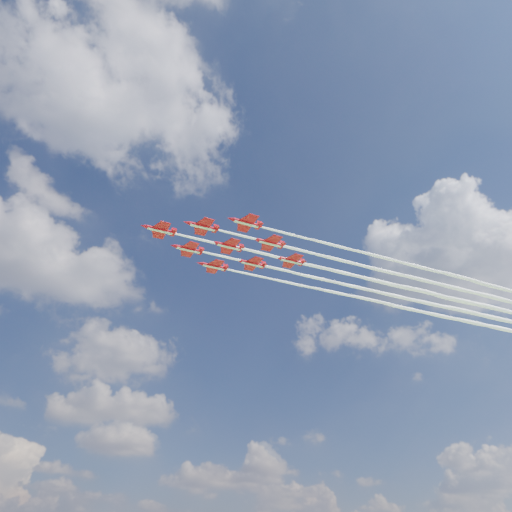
# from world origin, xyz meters

# --- Properties ---
(jet_lead) EXTENTS (144.47, 9.43, 2.76)m
(jet_lead) POSITION_xyz_m (38.18, 1.12, 89.00)
(jet_lead) COLOR red
(jet_row2_port) EXTENTS (144.47, 9.43, 2.76)m
(jet_row2_port) POSITION_xyz_m (49.34, -5.98, 89.00)
(jet_row2_port) COLOR red
(jet_row2_starb) EXTENTS (144.47, 9.43, 2.76)m
(jet_row2_starb) POSITION_xyz_m (49.40, 8.12, 89.00)
(jet_row2_starb) COLOR red
(jet_row3_port) EXTENTS (144.47, 9.43, 2.76)m
(jet_row3_port) POSITION_xyz_m (60.50, -13.08, 89.00)
(jet_row3_port) COLOR red
(jet_row3_centre) EXTENTS (144.47, 9.43, 2.76)m
(jet_row3_centre) POSITION_xyz_m (60.56, 1.01, 89.00)
(jet_row3_centre) COLOR red
(jet_row3_starb) EXTENTS (144.47, 9.43, 2.76)m
(jet_row3_starb) POSITION_xyz_m (60.63, 15.11, 89.00)
(jet_row3_starb) COLOR red
(jet_row4_port) EXTENTS (144.47, 9.43, 2.76)m
(jet_row4_port) POSITION_xyz_m (71.72, -6.09, 89.00)
(jet_row4_port) COLOR red
(jet_row4_starb) EXTENTS (144.47, 9.43, 2.76)m
(jet_row4_starb) POSITION_xyz_m (71.79, 8.01, 89.00)
(jet_row4_starb) COLOR red
(jet_tail) EXTENTS (144.47, 9.43, 2.76)m
(jet_tail) POSITION_xyz_m (82.95, 0.91, 89.00)
(jet_tail) COLOR red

